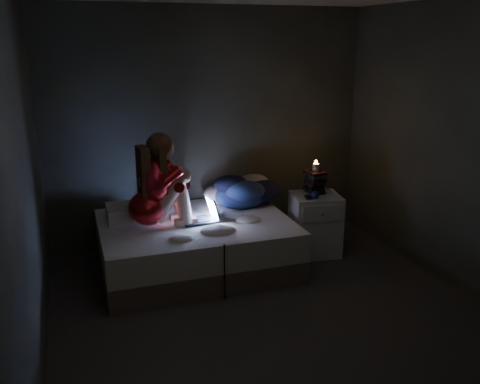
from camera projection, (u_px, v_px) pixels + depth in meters
name	position (u px, v px, depth m)	size (l,w,h in m)	color
floor	(272.00, 316.00, 4.36)	(3.60, 3.80, 0.02)	#383331
wall_back	(210.00, 127.00, 5.72)	(3.60, 0.02, 2.60)	#2D2E2C
wall_front	(441.00, 264.00, 2.25)	(3.60, 0.02, 2.60)	#2D2E2C
wall_left	(25.00, 187.00, 3.43)	(0.02, 3.80, 2.60)	#2D2E2C
wall_right	(464.00, 150.00, 4.54)	(0.02, 3.80, 2.60)	#2D2E2C
bed	(196.00, 245.00, 5.16)	(1.86, 1.39, 0.51)	beige
pillow	(133.00, 212.00, 5.14)	(0.50, 0.36, 0.15)	white
woman	(146.00, 181.00, 4.80)	(0.56, 0.37, 0.91)	maroon
laptop	(199.00, 210.00, 5.04)	(0.35, 0.25, 0.25)	black
clothes_pile	(240.00, 190.00, 5.52)	(0.60, 0.48, 0.36)	navy
nightstand	(315.00, 224.00, 5.53)	(0.50, 0.44, 0.66)	silver
book_stack	(315.00, 182.00, 5.47)	(0.19, 0.25, 0.24)	black
candle	(316.00, 167.00, 5.43)	(0.07, 0.07, 0.08)	beige
phone	(310.00, 198.00, 5.32)	(0.07, 0.14, 0.01)	black
blue_orb	(317.00, 195.00, 5.30)	(0.08, 0.08, 0.08)	#16284E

